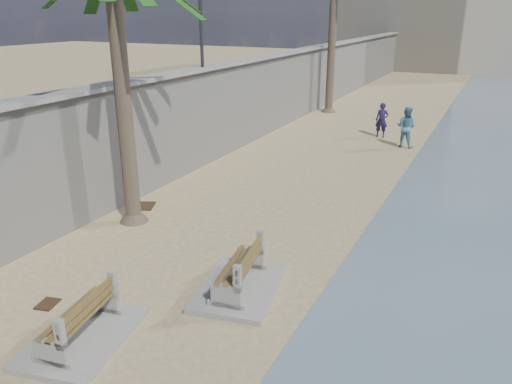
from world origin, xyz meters
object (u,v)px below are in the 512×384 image
(person_b, at_px, (406,125))
(bench_near, at_px, (80,322))
(bench_far, at_px, (239,273))
(person_a, at_px, (382,118))

(person_b, bearing_deg, bench_near, 92.04)
(bench_far, height_order, person_b, person_b)
(bench_near, bearing_deg, person_b, 80.88)
(person_a, distance_m, person_b, 1.91)
(person_a, height_order, person_b, person_b)
(person_a, bearing_deg, person_b, -49.99)
(bench_far, relative_size, person_b, 1.30)
(bench_far, bearing_deg, person_a, 91.71)
(bench_near, distance_m, person_a, 17.62)
(person_a, bearing_deg, bench_far, -92.31)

